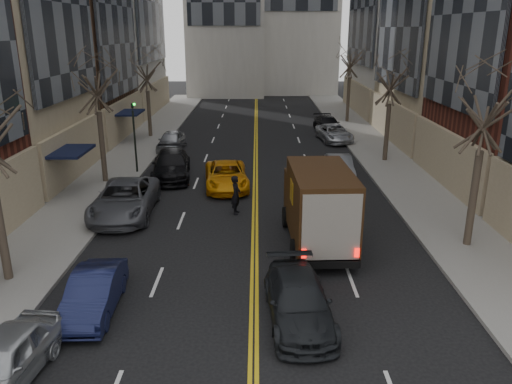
% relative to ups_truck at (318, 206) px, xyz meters
% --- Properties ---
extents(sidewalk_left, '(4.00, 66.00, 0.15)m').
position_rel_ups_truck_xyz_m(sidewalk_left, '(-11.62, 15.68, -1.62)').
color(sidewalk_left, slate).
rests_on(sidewalk_left, ground).
extents(sidewalk_right, '(4.00, 66.00, 0.15)m').
position_rel_ups_truck_xyz_m(sidewalk_right, '(6.38, 15.68, -1.62)').
color(sidewalk_right, slate).
rests_on(sidewalk_right, ground).
extents(tree_lf_mid, '(3.20, 3.20, 8.91)m').
position_rel_ups_truck_xyz_m(tree_lf_mid, '(-11.42, 8.68, 4.90)').
color(tree_lf_mid, '#382D23').
rests_on(tree_lf_mid, sidewalk_left).
extents(tree_lf_far, '(3.20, 3.20, 8.12)m').
position_rel_ups_truck_xyz_m(tree_lf_far, '(-11.42, 21.68, 4.33)').
color(tree_lf_far, '#382D23').
rests_on(tree_lf_far, sidewalk_left).
extents(tree_rt_near, '(3.20, 3.20, 8.71)m').
position_rel_ups_truck_xyz_m(tree_rt_near, '(6.18, -0.32, 4.76)').
color(tree_rt_near, '#382D23').
rests_on(tree_rt_near, sidewalk_right).
extents(tree_rt_mid, '(3.20, 3.20, 8.32)m').
position_rel_ups_truck_xyz_m(tree_rt_mid, '(6.18, 13.68, 4.47)').
color(tree_rt_mid, '#382D23').
rests_on(tree_rt_mid, sidewalk_right).
extents(tree_rt_far, '(3.20, 3.20, 9.11)m').
position_rel_ups_truck_xyz_m(tree_rt_far, '(6.18, 28.68, 5.05)').
color(tree_rt_far, '#382D23').
rests_on(tree_rt_far, sidewalk_right).
extents(traffic_signal, '(0.29, 0.26, 4.70)m').
position_rel_ups_truck_xyz_m(traffic_signal, '(-10.01, 10.67, 1.12)').
color(traffic_signal, black).
rests_on(traffic_signal, sidewalk_left).
extents(ups_truck, '(2.72, 6.24, 3.36)m').
position_rel_ups_truck_xyz_m(ups_truck, '(0.00, 0.00, 0.00)').
color(ups_truck, black).
rests_on(ups_truck, ground).
extents(observer_sedan, '(2.21, 4.76, 1.35)m').
position_rel_ups_truck_xyz_m(observer_sedan, '(-1.24, -5.78, -1.02)').
color(observer_sedan, black).
rests_on(observer_sedan, ground).
extents(taxi, '(2.87, 5.30, 1.41)m').
position_rel_ups_truck_xyz_m(taxi, '(-4.26, 7.87, -0.99)').
color(taxi, orange).
rests_on(taxi, ground).
extents(pedestrian, '(0.54, 0.75, 1.92)m').
position_rel_ups_truck_xyz_m(pedestrian, '(-3.55, 3.64, -0.73)').
color(pedestrian, black).
rests_on(pedestrian, ground).
extents(parked_lf_a, '(2.00, 4.12, 1.35)m').
position_rel_ups_truck_xyz_m(parked_lf_a, '(-8.92, -8.72, -1.02)').
color(parked_lf_a, '#B2B6BB').
rests_on(parked_lf_a, ground).
extents(parked_lf_b, '(1.55, 4.02, 1.31)m').
position_rel_ups_truck_xyz_m(parked_lf_b, '(-7.72, -5.28, -1.04)').
color(parked_lf_b, '#111537').
rests_on(parked_lf_b, ground).
extents(parked_lf_c, '(2.93, 5.97, 1.63)m').
position_rel_ups_truck_xyz_m(parked_lf_c, '(-8.92, 3.44, -0.88)').
color(parked_lf_c, '#4F5056').
rests_on(parked_lf_c, ground).
extents(parked_lf_d, '(2.83, 5.66, 1.58)m').
position_rel_ups_truck_xyz_m(parked_lf_d, '(-7.72, 9.86, -0.91)').
color(parked_lf_d, black).
rests_on(parked_lf_d, ground).
extents(parked_lf_e, '(1.84, 4.22, 1.42)m').
position_rel_ups_truck_xyz_m(parked_lf_e, '(-8.92, 17.08, -0.99)').
color(parked_lf_e, '#929499').
rests_on(parked_lf_e, ground).
extents(parked_rt_a, '(1.46, 4.06, 1.33)m').
position_rel_ups_truck_xyz_m(parked_rt_a, '(2.48, 9.86, -1.03)').
color(parked_rt_a, '#53565C').
rests_on(parked_rt_a, ground).
extents(parked_rt_b, '(2.82, 5.05, 1.33)m').
position_rel_ups_truck_xyz_m(parked_rt_b, '(3.68, 20.21, -1.03)').
color(parked_rt_b, '#ACAEB4').
rests_on(parked_rt_b, ground).
extents(parked_rt_c, '(2.41, 4.79, 1.34)m').
position_rel_ups_truck_xyz_m(parked_rt_c, '(3.68, 24.07, -1.03)').
color(parked_rt_c, black).
rests_on(parked_rt_c, ground).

